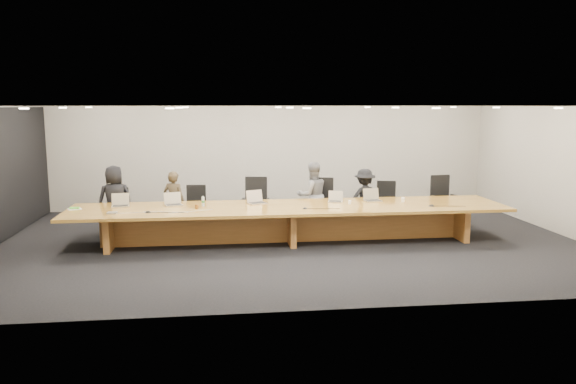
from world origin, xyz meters
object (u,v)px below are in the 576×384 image
person_a (115,200)px  laptop_b (174,199)px  person_c (312,195)px  amber_mug (197,207)px  chair_left (195,208)px  water_bottle (203,202)px  chair_far_left (118,210)px  chair_mid_right (323,203)px  chair_right (387,203)px  chair_far_right (445,199)px  person_d (364,198)px  paper_cup_near (350,202)px  chair_mid_left (255,203)px  laptop_e (373,195)px  laptop_d (335,197)px  av_box (112,213)px  mic_left (148,212)px  mic_center (305,208)px  mic_right (432,205)px  conference_table (290,217)px  paper_cup_far (403,200)px  person_b (174,202)px  laptop_c (257,197)px  laptop_a (120,200)px

person_a → laptop_b: person_a is taller
person_c → amber_mug: 2.89m
chair_left → water_bottle: bearing=-74.0°
chair_left → laptop_b: size_ratio=2.98×
chair_far_left → chair_mid_right: bearing=-2.6°
chair_right → chair_far_right: chair_far_right is taller
person_d → paper_cup_near: (-0.60, -1.07, 0.11)m
chair_mid_left → chair_mid_right: size_ratio=1.03×
laptop_e → person_a: bearing=165.0°
chair_right → laptop_d: (-1.44, -0.96, 0.34)m
chair_left → av_box: (-1.52, -1.65, 0.24)m
chair_mid_right → mic_left: 4.07m
chair_far_left → amber_mug: 2.23m
chair_right → mic_center: 2.77m
person_d → water_bottle: 3.80m
person_d → mic_right: person_d is taller
chair_right → laptop_d: bearing=-133.3°
chair_mid_right → conference_table: bearing=-115.5°
person_c → laptop_d: person_c is taller
paper_cup_far → person_d: bearing=121.3°
chair_far_left → person_a: (-0.04, -0.14, 0.26)m
chair_far_right → chair_mid_right: bearing=172.0°
person_b → chair_far_left: bearing=18.1°
person_c → laptop_c: bearing=20.3°
person_a → person_d: person_a is taller
mic_center → mic_left: bearing=-179.5°
laptop_b → laptop_d: bearing=-16.4°
paper_cup_near → paper_cup_far: (1.20, 0.09, 0.01)m
chair_left → mic_center: chair_left is taller
chair_left → av_box: size_ratio=5.67×
laptop_b → laptop_e: 4.27m
chair_mid_left → laptop_a: 3.00m
chair_right → chair_far_right: bearing=12.9°
person_d → mic_left: bearing=9.4°
person_a → person_d: 5.61m
person_c → av_box: 4.49m
chair_far_left → chair_right: 6.16m
chair_left → laptop_b: 1.06m
chair_mid_right → chair_far_right: chair_far_right is taller
chair_mid_right → chair_right: chair_mid_right is taller
water_bottle → mic_center: size_ratio=1.74×
paper_cup_near → person_a: bearing=168.3°
conference_table → paper_cup_far: 2.51m
conference_table → chair_far_right: bearing=18.7°
laptop_d → paper_cup_near: (0.25, -0.28, -0.08)m
chair_mid_right → chair_mid_left: bearing=-170.8°
chair_far_left → chair_left: (1.69, 0.01, 0.01)m
chair_right → mic_center: size_ratio=9.57×
chair_mid_left → chair_far_right: size_ratio=1.03×
chair_far_left → paper_cup_near: 5.11m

